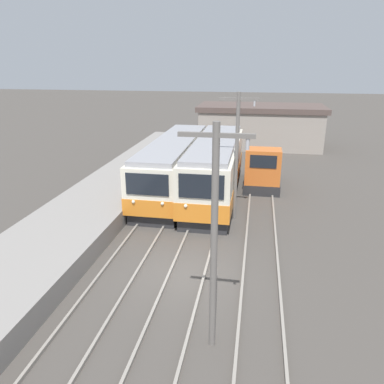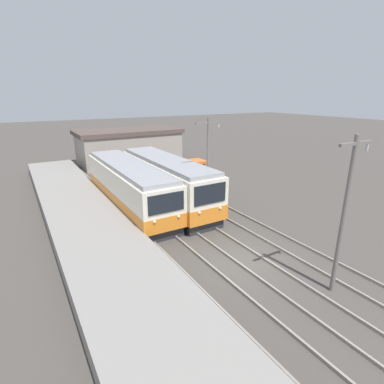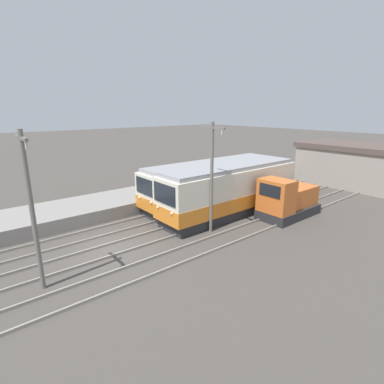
{
  "view_description": "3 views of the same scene",
  "coord_description": "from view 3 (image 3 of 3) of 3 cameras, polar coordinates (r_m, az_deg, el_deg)",
  "views": [
    {
      "loc": [
        2.73,
        -13.26,
        8.33
      ],
      "look_at": [
        -0.68,
        6.15,
        1.46
      ],
      "focal_mm": 35.0,
      "sensor_mm": 36.0,
      "label": 1
    },
    {
      "loc": [
        -9.47,
        -10.39,
        8.34
      ],
      "look_at": [
        1.14,
        7.41,
        1.56
      ],
      "focal_mm": 28.0,
      "sensor_mm": 36.0,
      "label": 2
    },
    {
      "loc": [
        14.84,
        -6.08,
        7.65
      ],
      "look_at": [
        -1.06,
        6.91,
        1.91
      ],
      "focal_mm": 28.0,
      "sensor_mm": 36.0,
      "label": 3
    }
  ],
  "objects": [
    {
      "name": "commuter_train_center",
      "position": [
        22.28,
        7.49,
        0.07
      ],
      "size": [
        2.84,
        11.97,
        3.74
      ],
      "color": "#28282B",
      "rests_on": "ground"
    },
    {
      "name": "ground_plane",
      "position": [
        17.77,
        -15.53,
        -10.51
      ],
      "size": [
        200.0,
        200.0,
        0.0
      ],
      "primitive_type": "plane",
      "color": "#47423D"
    },
    {
      "name": "platform_left",
      "position": [
        23.09,
        -22.0,
        -3.66
      ],
      "size": [
        4.5,
        54.0,
        0.97
      ],
      "primitive_type": "cube",
      "color": "gray",
      "rests_on": "ground"
    },
    {
      "name": "track_left",
      "position": [
        19.97,
        -18.63,
        -7.58
      ],
      "size": [
        1.54,
        60.0,
        0.14
      ],
      "color": "gray",
      "rests_on": "ground"
    },
    {
      "name": "shunting_locomotive",
      "position": [
        22.71,
        17.66,
        -1.64
      ],
      "size": [
        2.4,
        4.92,
        3.0
      ],
      "color": "#28282B",
      "rests_on": "ground"
    },
    {
      "name": "track_right",
      "position": [
        15.17,
        -10.42,
        -14.67
      ],
      "size": [
        1.54,
        60.0,
        0.14
      ],
      "color": "gray",
      "rests_on": "ground"
    },
    {
      "name": "catenary_mast_near",
      "position": [
        13.88,
        -28.25,
        -2.53
      ],
      "size": [
        2.0,
        0.2,
        6.91
      ],
      "color": "slate",
      "rests_on": "ground"
    },
    {
      "name": "catenary_mast_mid",
      "position": [
        18.4,
        3.78,
        3.41
      ],
      "size": [
        2.0,
        0.2,
        6.91
      ],
      "color": "slate",
      "rests_on": "ground"
    },
    {
      "name": "station_building",
      "position": [
        34.65,
        30.11,
        4.31
      ],
      "size": [
        12.6,
        6.3,
        4.19
      ],
      "color": "gray",
      "rests_on": "ground"
    },
    {
      "name": "commuter_train_left",
      "position": [
        24.68,
        3.86,
        1.5
      ],
      "size": [
        2.84,
        12.78,
        3.54
      ],
      "color": "#28282B",
      "rests_on": "ground"
    },
    {
      "name": "track_center",
      "position": [
        17.58,
        -15.27,
        -10.54
      ],
      "size": [
        1.54,
        60.0,
        0.14
      ],
      "color": "gray",
      "rests_on": "ground"
    }
  ]
}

